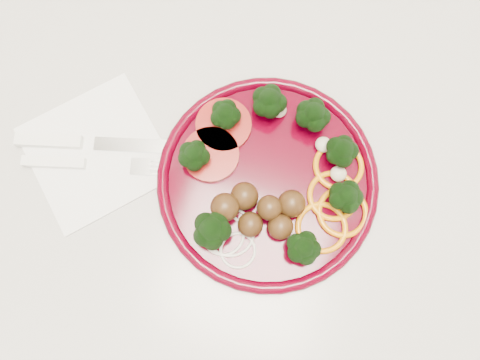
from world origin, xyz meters
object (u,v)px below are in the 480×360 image
(plate, at_px, (270,179))
(knife, at_px, (77,142))
(fork, at_px, (72,163))
(napkin, at_px, (96,152))

(plate, xyz_separation_m, knife, (-0.23, -0.02, -0.01))
(knife, xyz_separation_m, fork, (0.00, -0.03, -0.00))
(napkin, xyz_separation_m, knife, (-0.02, 0.00, 0.01))
(plate, height_order, napkin, plate)
(napkin, height_order, knife, knife)
(fork, bearing_deg, napkin, 33.31)
(napkin, relative_size, knife, 0.76)
(fork, bearing_deg, plate, -2.65)
(knife, relative_size, fork, 1.13)
(plate, relative_size, knife, 1.31)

